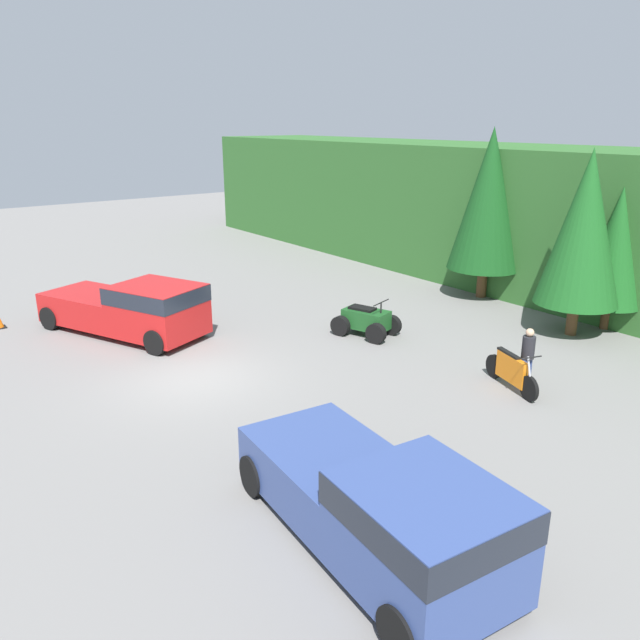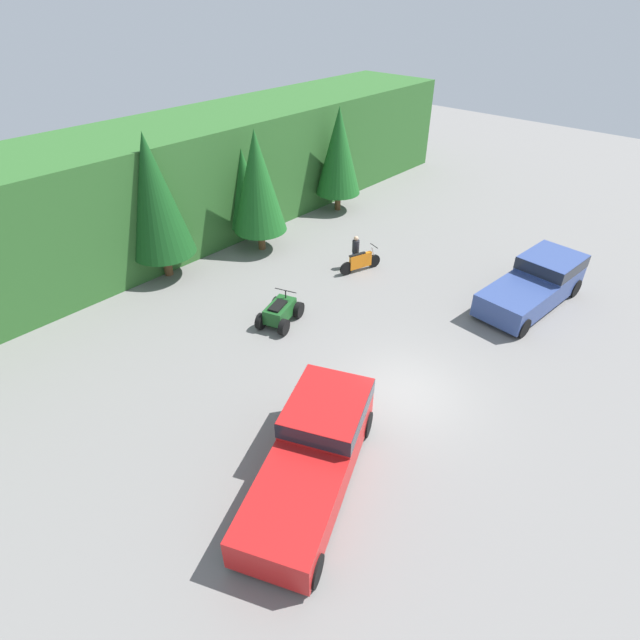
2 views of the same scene
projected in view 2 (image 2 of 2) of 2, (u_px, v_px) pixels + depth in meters
ground_plane at (404, 392)px, 16.88m from camera, size 80.00×80.00×0.00m
hillside_backdrop at (133, 196)px, 24.04m from camera, size 44.00×6.00×5.71m
tree_left at (154, 196)px, 21.34m from camera, size 2.87×2.87×6.53m
tree_mid_left at (257, 182)px, 23.73m from camera, size 2.63×2.63×5.97m
tree_mid_right at (244, 188)px, 25.14m from camera, size 2.09×2.09×4.76m
tree_right at (339, 151)px, 28.08m from camera, size 2.57×2.57×5.85m
pickup_truck_red at (315, 448)px, 13.65m from camera, size 6.19×4.26×1.82m
pickup_truck_second at (537, 281)px, 21.08m from camera, size 5.63×2.71×1.82m
dirt_bike at (360, 262)px, 23.52m from camera, size 2.13×0.92×1.17m
quad_atv at (280, 312)px, 20.01m from camera, size 2.28×1.80×1.22m
rider_person at (356, 251)px, 23.62m from camera, size 0.36×0.36×1.62m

